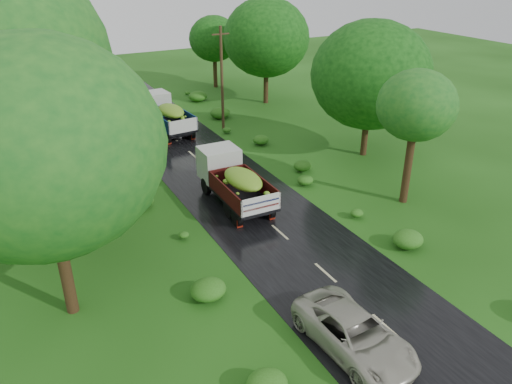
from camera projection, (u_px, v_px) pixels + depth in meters
ground at (386, 327)px, 18.93m from camera, size 120.00×120.00×0.00m
road at (313, 262)px, 22.90m from camera, size 6.50×80.00×0.02m
road_lines at (301, 251)px, 23.69m from camera, size 0.12×69.60×0.00m
truck_near at (233, 178)px, 27.70m from camera, size 2.31×6.29×2.63m
truck_far at (164, 113)px, 38.69m from camera, size 2.76×6.60×2.71m
car at (354, 333)px, 17.58m from camera, size 2.63×5.17×1.40m
utility_pole at (222, 78)px, 38.16m from camera, size 1.39×0.22×7.93m
trees_left at (17, 62)px, 30.19m from camera, size 7.18×34.61×9.77m
trees_right at (299, 56)px, 38.72m from camera, size 6.40×32.33×7.68m
shrubs at (229, 182)px, 29.90m from camera, size 11.90×44.00×0.70m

